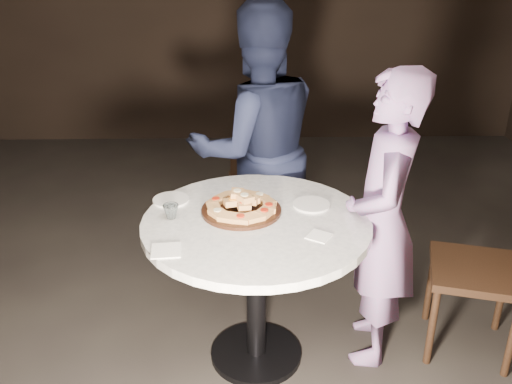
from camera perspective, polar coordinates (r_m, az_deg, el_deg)
floor at (r=3.38m, az=-1.42°, el=-14.94°), size 7.00×7.00×0.00m
table at (r=2.90m, az=0.02°, el=-5.60°), size 1.23×1.23×0.85m
serving_board at (r=2.89m, az=-1.48°, el=-1.84°), size 0.42×0.42×0.02m
focaccia_pile at (r=2.88m, az=-1.44°, el=-1.17°), size 0.36×0.37×0.10m
plate_left at (r=3.05m, az=-8.50°, el=-0.77°), size 0.24×0.24×0.01m
plate_right at (r=2.97m, az=5.56°, el=-1.26°), size 0.20×0.20×0.01m
water_glass at (r=2.86m, az=-8.50°, el=-1.92°), size 0.10×0.10×0.07m
napkin_near at (r=2.59m, az=-8.99°, el=-5.81°), size 0.14×0.14×0.01m
napkin_far at (r=2.69m, az=6.33°, el=-4.41°), size 0.14×0.14×0.01m
chair_far at (r=4.23m, az=-0.01°, el=1.35°), size 0.41×0.43×0.82m
chair_right at (r=3.28m, az=23.15°, el=-6.34°), size 0.60×0.58×1.00m
diner_navy at (r=3.59m, az=0.07°, el=4.32°), size 1.02×0.88×1.81m
diner_teal at (r=2.99m, az=12.51°, el=-2.96°), size 0.49×0.65×1.60m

